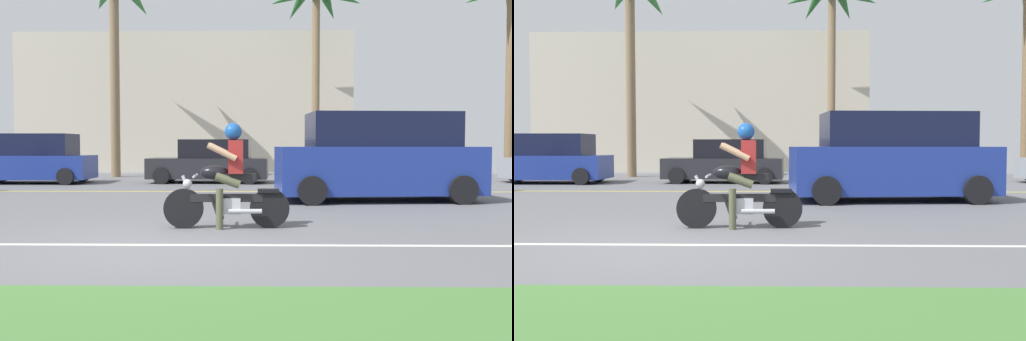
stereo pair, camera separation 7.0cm
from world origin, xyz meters
TOP-DOWN VIEW (x-y plane):
  - ground at (0.00, 3.00)m, footprint 56.00×30.00m
  - lane_line_near at (0.00, 0.07)m, footprint 50.40×0.12m
  - lane_line_far at (0.00, 8.23)m, footprint 50.40×0.12m
  - motorcyclist at (0.85, 1.54)m, footprint 1.97×0.64m
  - suv_nearby at (4.08, 5.87)m, footprint 4.91×2.40m
  - parked_car_0 at (-6.49, 11.51)m, footprint 4.04×2.00m
  - parked_car_1 at (-0.47, 11.88)m, footprint 4.16×1.93m
  - parked_car_2 at (5.69, 13.08)m, footprint 4.48×2.09m
  - palm_tree_0 at (3.56, 16.42)m, footprint 4.18×3.90m
  - building_far at (-2.52, 21.00)m, footprint 16.25×4.00m

SIDE VIEW (x-z plane):
  - ground at x=0.00m, z-range -0.04..0.00m
  - lane_line_near at x=0.00m, z-range 0.00..0.01m
  - lane_line_far at x=0.00m, z-range 0.00..0.01m
  - motorcyclist at x=0.85m, z-range -0.13..1.52m
  - parked_car_1 at x=-0.47m, z-range -0.05..1.45m
  - parked_car_2 at x=5.69m, z-range -0.05..1.55m
  - parked_car_0 at x=-6.49m, z-range -0.06..1.63m
  - suv_nearby at x=4.08m, z-range -0.03..2.02m
  - building_far at x=-2.52m, z-range 0.00..6.72m
  - palm_tree_0 at x=3.56m, z-range 2.97..11.68m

